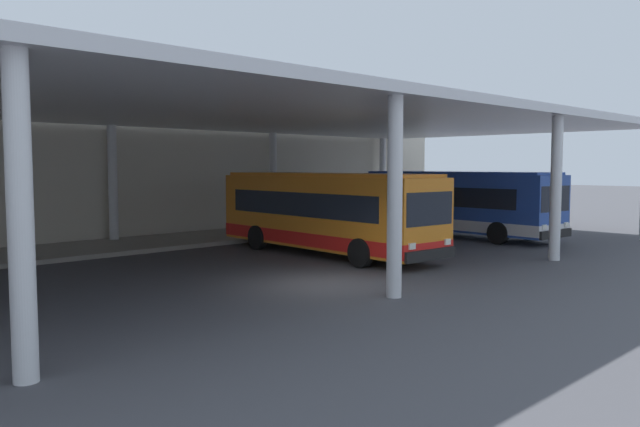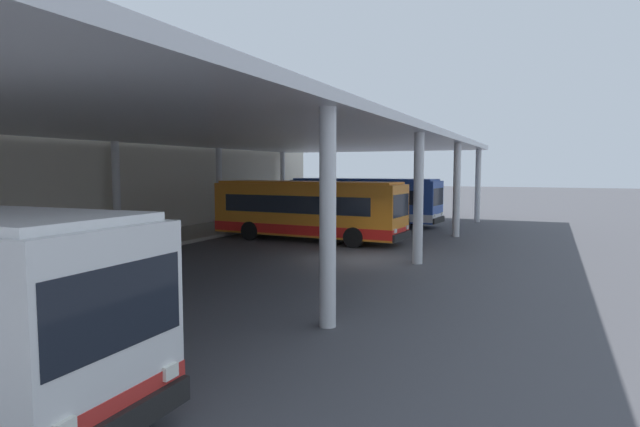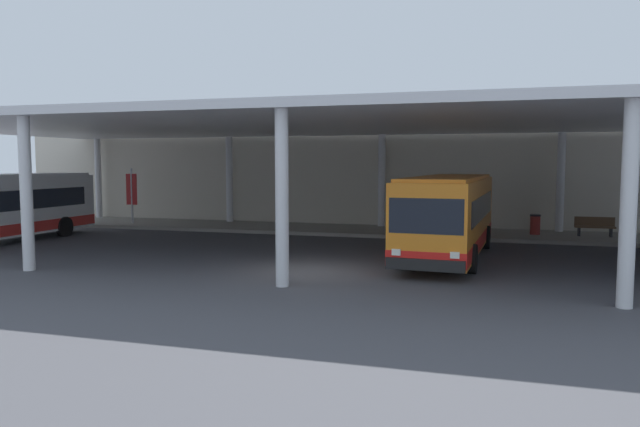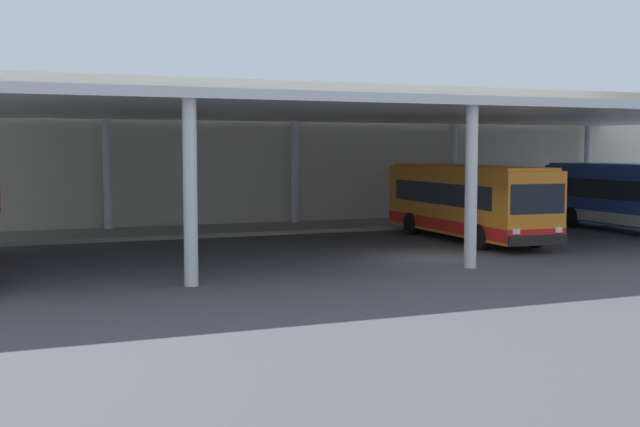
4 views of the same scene
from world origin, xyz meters
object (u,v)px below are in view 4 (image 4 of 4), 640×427
object	(u,v)px
bus_second_bay	(467,201)
bench_waiting	(492,209)
bus_middle_bay	(632,197)
trash_bin	(449,210)

from	to	relation	value
bus_second_bay	bench_waiting	xyz separation A→B (m)	(6.33, 7.34, -0.99)
bus_middle_bay	bench_waiting	xyz separation A→B (m)	(-2.69, 7.37, -0.99)
bus_second_bay	bench_waiting	bearing A→B (deg)	49.22
trash_bin	bus_middle_bay	bearing A→B (deg)	-53.69
bus_middle_bay	bench_waiting	size ratio (longest dim) A/B	5.93
bus_second_bay	bench_waiting	size ratio (longest dim) A/B	5.92
bus_second_bay	bus_middle_bay	world-z (taller)	same
bench_waiting	bus_middle_bay	bearing A→B (deg)	-69.94
bus_second_bay	trash_bin	distance (m)	8.22
trash_bin	bench_waiting	bearing A→B (deg)	0.93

